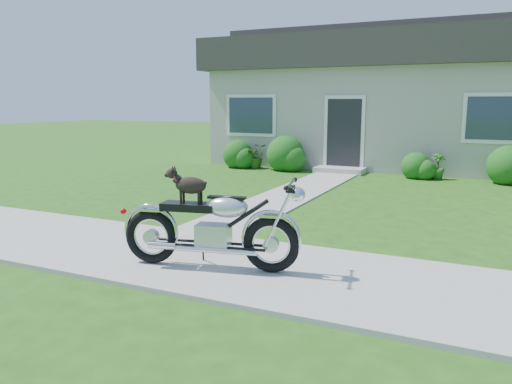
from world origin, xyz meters
TOP-DOWN VIEW (x-y plane):
  - ground at (0.00, 0.00)m, footprint 80.00×80.00m
  - sidewalk at (0.00, 0.00)m, footprint 24.00×2.20m
  - walkway at (-1.50, 5.00)m, footprint 1.20×8.00m
  - house at (-0.00, 11.99)m, footprint 12.60×7.03m
  - shrub_row at (0.18, 8.50)m, footprint 10.45×1.12m
  - potted_plant_left at (-4.11, 8.55)m, footprint 0.89×0.85m
  - potted_plant_right at (1.15, 8.55)m, footprint 0.53×0.53m
  - motorcycle_with_dog at (-0.54, -0.30)m, footprint 2.20×0.78m

SIDE VIEW (x-z plane):
  - ground at x=0.00m, z-range 0.00..0.00m
  - walkway at x=-1.50m, z-range 0.00..0.03m
  - sidewalk at x=0.00m, z-range 0.00..0.04m
  - potted_plant_right at x=1.15m, z-range 0.00..0.69m
  - potted_plant_left at x=-4.11m, z-range 0.00..0.76m
  - shrub_row at x=0.18m, z-range -0.12..0.99m
  - motorcycle_with_dog at x=-0.54m, z-range -0.04..1.15m
  - house at x=0.00m, z-range -0.09..4.41m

